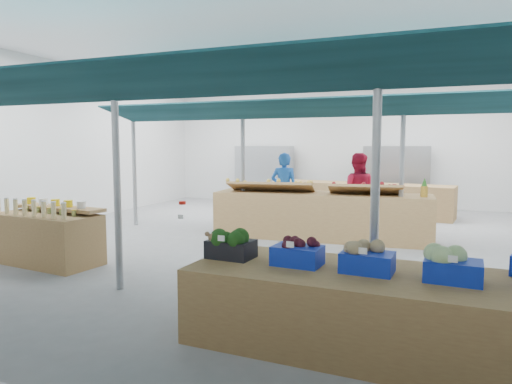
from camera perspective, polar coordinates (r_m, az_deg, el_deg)
floor at (r=9.90m, az=2.60°, el=-6.02°), size 13.00×13.00×0.00m
hall at (r=11.08m, az=5.07°, el=8.97°), size 13.00×13.00×13.00m
pole_grid at (r=7.80m, az=3.78°, el=4.22°), size 10.00×4.60×3.00m
awnings at (r=7.83m, az=3.82°, el=11.32°), size 9.50×7.08×0.30m
back_shelving_left at (r=16.21m, az=1.03°, el=2.14°), size 2.00×0.50×2.00m
back_shelving_right at (r=15.26m, az=17.11°, el=1.66°), size 2.00×0.50×2.00m
bottle_shelf at (r=8.68m, az=-24.53°, el=-5.07°), size 2.02×1.34×1.14m
veg_counter at (r=4.79m, az=16.30°, el=-14.37°), size 4.04×1.47×0.78m
fruit_counter at (r=10.11m, az=8.11°, el=-2.96°), size 4.71×1.40×1.00m
far_counter at (r=13.86m, az=12.98°, el=-0.83°), size 5.27×1.72×0.93m
vendor_left at (r=11.43m, az=3.53°, el=0.27°), size 0.71×0.49×1.86m
vendor_right at (r=11.02m, az=12.49°, el=-0.06°), size 0.95×0.76×1.86m
crate_broccoli at (r=5.11m, az=-3.14°, el=-6.47°), size 0.52×0.42×0.35m
crate_beets at (r=4.83m, az=5.21°, el=-7.52°), size 0.52×0.42×0.29m
crate_celeriac at (r=4.66m, az=13.75°, el=-8.00°), size 0.52×0.42×0.31m
crate_cabbage at (r=4.60m, az=23.44°, el=-8.32°), size 0.52×0.42×0.35m
sparrow at (r=5.06m, az=-5.64°, el=-5.59°), size 0.12×0.09×0.11m
pole_ribbon at (r=7.50m, az=-9.21°, el=-1.51°), size 0.12×0.12×0.28m
apple_heap_yellow at (r=10.16m, az=1.89°, el=0.92°), size 1.97×0.93×0.27m
apple_heap_red at (r=9.81m, az=13.49°, el=0.59°), size 1.58×0.88×0.27m
pineapple at (r=9.79m, az=20.29°, el=0.47°), size 0.14×0.14×0.39m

